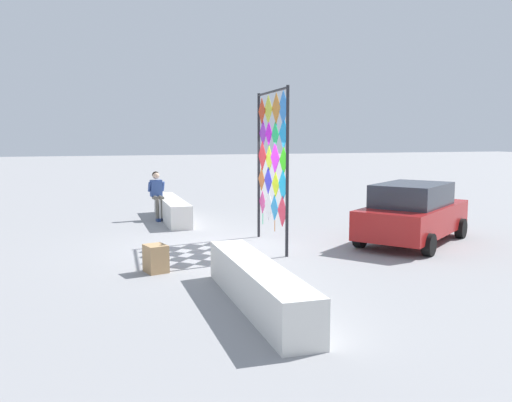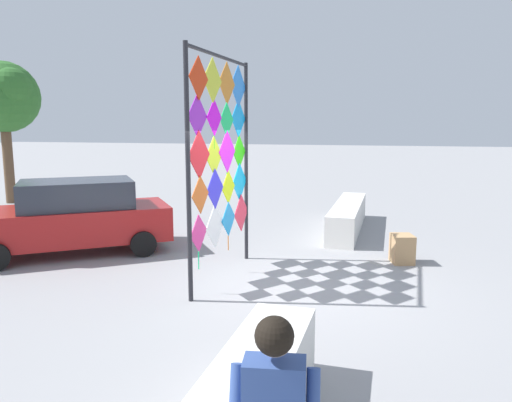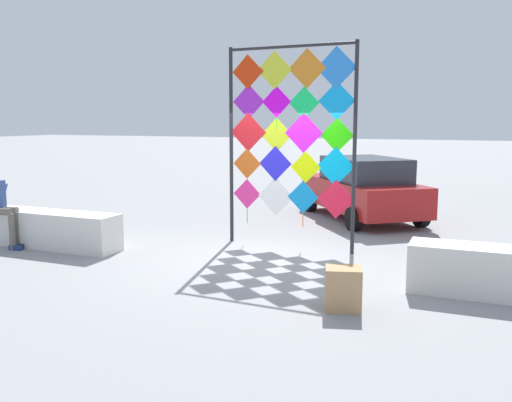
# 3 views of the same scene
# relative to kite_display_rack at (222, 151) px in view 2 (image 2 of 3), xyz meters

# --- Properties ---
(ground) EXTENTS (120.00, 120.00, 0.00)m
(ground) POSITION_rel_kite_display_rack_xyz_m (-0.18, -1.13, -2.16)
(ground) COLOR gray
(plaza_ledge_right) EXTENTS (3.99, 0.63, 0.68)m
(plaza_ledge_right) POSITION_rel_kite_display_rack_xyz_m (4.37, -1.72, -1.82)
(plaza_ledge_right) COLOR silver
(plaza_ledge_right) RESTS_ON ground
(kite_display_rack) EXTENTS (2.50, 0.18, 3.73)m
(kite_display_rack) POSITION_rel_kite_display_rack_xyz_m (0.00, 0.00, 0.00)
(kite_display_rack) COLOR #232328
(kite_display_rack) RESTS_ON ground
(parked_car) EXTENTS (3.65, 4.04, 1.49)m
(parked_car) POSITION_rel_kite_display_rack_xyz_m (0.65, 3.47, -1.40)
(parked_car) COLOR maroon
(parked_car) RESTS_ON ground
(cardboard_box_large) EXTENTS (0.54, 0.49, 0.54)m
(cardboard_box_large) POSITION_rel_kite_display_rack_xyz_m (1.73, -2.98, -1.89)
(cardboard_box_large) COLOR tan
(cardboard_box_large) RESTS_ON ground
(tree_palm_like) EXTENTS (2.49, 2.37, 4.69)m
(tree_palm_like) POSITION_rel_kite_display_rack_xyz_m (5.44, 9.58, 1.31)
(tree_palm_like) COLOR brown
(tree_palm_like) RESTS_ON ground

